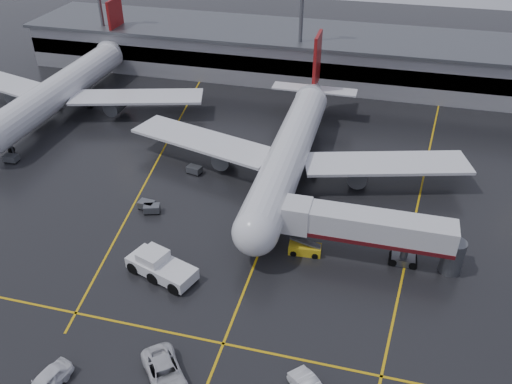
# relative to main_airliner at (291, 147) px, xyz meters

# --- Properties ---
(ground) EXTENTS (220.00, 220.00, 0.00)m
(ground) POSITION_rel_main_airliner_xyz_m (0.00, -9.70, -4.21)
(ground) COLOR black
(ground) RESTS_ON ground
(apron_line_centre) EXTENTS (0.25, 90.00, 0.02)m
(apron_line_centre) POSITION_rel_main_airliner_xyz_m (0.00, -9.70, -4.20)
(apron_line_centre) COLOR gold
(apron_line_centre) RESTS_ON ground
(apron_line_stop) EXTENTS (60.00, 0.25, 0.02)m
(apron_line_stop) POSITION_rel_main_airliner_xyz_m (0.00, -31.70, -4.20)
(apron_line_stop) COLOR gold
(apron_line_stop) RESTS_ON ground
(apron_line_left) EXTENTS (9.99, 69.35, 0.02)m
(apron_line_left) POSITION_rel_main_airliner_xyz_m (-20.00, 0.30, -4.20)
(apron_line_left) COLOR gold
(apron_line_left) RESTS_ON ground
(apron_line_right) EXTENTS (7.57, 69.64, 0.02)m
(apron_line_right) POSITION_rel_main_airliner_xyz_m (18.00, 0.30, -4.20)
(apron_line_right) COLOR gold
(apron_line_right) RESTS_ON ground
(terminal) EXTENTS (122.00, 19.00, 8.60)m
(terminal) POSITION_rel_main_airliner_xyz_m (0.00, 38.23, 0.11)
(terminal) COLOR gray
(terminal) RESTS_ON ground
(light_mast_mid) EXTENTS (3.00, 1.20, 25.45)m
(light_mast_mid) POSITION_rel_main_airliner_xyz_m (-5.00, 32.30, 10.27)
(light_mast_mid) COLOR #595B60
(light_mast_mid) RESTS_ON ground
(main_airliner) EXTENTS (48.80, 45.60, 14.10)m
(main_airliner) POSITION_rel_main_airliner_xyz_m (0.00, 0.00, 0.00)
(main_airliner) COLOR silver
(main_airliner) RESTS_ON ground
(second_airliner) EXTENTS (48.80, 45.60, 14.10)m
(second_airliner) POSITION_rel_main_airliner_xyz_m (-42.00, 12.00, 0.00)
(second_airliner) COLOR silver
(second_airliner) RESTS_ON ground
(jet_bridge) EXTENTS (19.90, 3.40, 6.05)m
(jet_bridge) POSITION_rel_main_airliner_xyz_m (11.87, -15.70, -0.28)
(jet_bridge) COLOR silver
(jet_bridge) RESTS_ON ground
(pushback_tractor) EXTENTS (8.44, 5.54, 2.80)m
(pushback_tractor) POSITION_rel_main_airliner_xyz_m (-9.47, -24.21, -3.09)
(pushback_tractor) COLOR silver
(pushback_tractor) RESTS_ON ground
(belt_loader) EXTENTS (3.78, 1.96, 2.33)m
(belt_loader) POSITION_rel_main_airliner_xyz_m (5.07, -16.73, -3.63)
(belt_loader) COLOR gold
(belt_loader) RESTS_ON ground
(service_van_a) EXTENTS (6.29, 6.79, 1.77)m
(service_van_a) POSITION_rel_main_airliner_xyz_m (-3.67, -36.81, -3.32)
(service_van_a) COLOR silver
(service_van_a) RESTS_ON ground
(service_van_d) EXTENTS (3.17, 5.33, 1.70)m
(service_van_d) POSITION_rel_main_airliner_xyz_m (-13.23, -40.18, -3.36)
(service_van_d) COLOR white
(service_van_d) RESTS_ON ground
(baggage_cart_a) EXTENTS (2.30, 1.85, 1.12)m
(baggage_cart_a) POSITION_rel_main_airliner_xyz_m (-15.12, -13.74, -3.58)
(baggage_cart_a) COLOR #595B60
(baggage_cart_a) RESTS_ON ground
(baggage_cart_b) EXTENTS (2.11, 1.47, 1.12)m
(baggage_cart_b) POSITION_rel_main_airliner_xyz_m (-16.11, -13.11, -3.58)
(baggage_cart_b) COLOR #595B60
(baggage_cart_b) RESTS_ON ground
(baggage_cart_c) EXTENTS (2.24, 1.71, 1.12)m
(baggage_cart_c) POSITION_rel_main_airliner_xyz_m (-13.21, -3.35, -3.58)
(baggage_cart_c) COLOR #595B60
(baggage_cart_c) RESTS_ON ground
(baggage_cart_e) EXTENTS (2.04, 1.37, 1.12)m
(baggage_cart_e) POSITION_rel_main_airliner_xyz_m (-40.35, -7.04, -3.58)
(baggage_cart_e) COLOR #595B60
(baggage_cart_e) RESTS_ON ground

